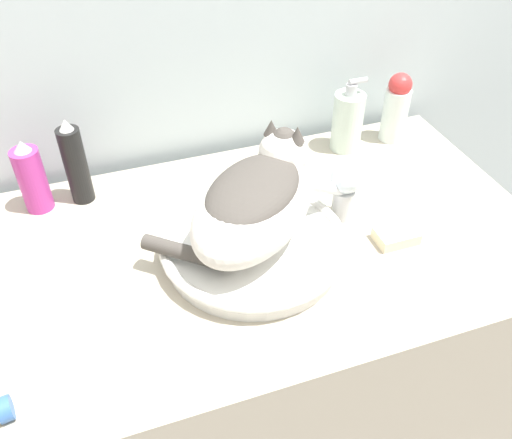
{
  "coord_description": "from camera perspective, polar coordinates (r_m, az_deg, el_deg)",
  "views": [
    {
      "loc": [
        -0.17,
        -0.41,
        1.54
      ],
      "look_at": [
        0.06,
        0.27,
        0.94
      ],
      "focal_mm": 38.0,
      "sensor_mm": 36.0,
      "label": 1
    }
  ],
  "objects": [
    {
      "name": "lotion_bottle_white",
      "position": [
        1.33,
        14.54,
        11.35
      ],
      "size": [
        0.06,
        0.06,
        0.17
      ],
      "color": "silver",
      "rests_on": "vanity_counter"
    },
    {
      "name": "cat",
      "position": [
        0.94,
        -0.04,
        2.16
      ],
      "size": [
        0.37,
        0.34,
        0.17
      ],
      "rotation": [
        0.0,
        0.0,
        0.77
      ],
      "color": "silver",
      "rests_on": "sink_basin"
    },
    {
      "name": "faucet",
      "position": [
        1.05,
        9.02,
        3.41
      ],
      "size": [
        0.14,
        0.07,
        0.14
      ],
      "rotation": [
        0.0,
        0.0,
        -2.93
      ],
      "color": "silver",
      "rests_on": "vanity_counter"
    },
    {
      "name": "vanity_counter",
      "position": [
        1.35,
        -3.24,
        -16.24
      ],
      "size": [
        1.27,
        0.63,
        0.84
      ],
      "color": "#B2A893",
      "rests_on": "ground_plane"
    },
    {
      "name": "hairspray_can_black",
      "position": [
        1.15,
        -18.46,
        5.56
      ],
      "size": [
        0.05,
        0.05,
        0.19
      ],
      "color": "black",
      "rests_on": "vanity_counter"
    },
    {
      "name": "sink_basin",
      "position": [
        1.0,
        -0.27,
        -2.61
      ],
      "size": [
        0.34,
        0.34,
        0.05
      ],
      "color": "silver",
      "rests_on": "vanity_counter"
    },
    {
      "name": "spray_bottle_trigger",
      "position": [
        1.16,
        -22.52,
        4.03
      ],
      "size": [
        0.06,
        0.06,
        0.16
      ],
      "color": "#B2338C",
      "rests_on": "vanity_counter"
    },
    {
      "name": "soap_bar",
      "position": [
        1.06,
        14.53,
        -1.69
      ],
      "size": [
        0.08,
        0.05,
        0.02
      ],
      "color": "beige",
      "rests_on": "vanity_counter"
    },
    {
      "name": "soap_pump_bottle",
      "position": [
        1.28,
        9.62,
        10.19
      ],
      "size": [
        0.07,
        0.07,
        0.17
      ],
      "color": "silver",
      "rests_on": "vanity_counter"
    }
  ]
}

